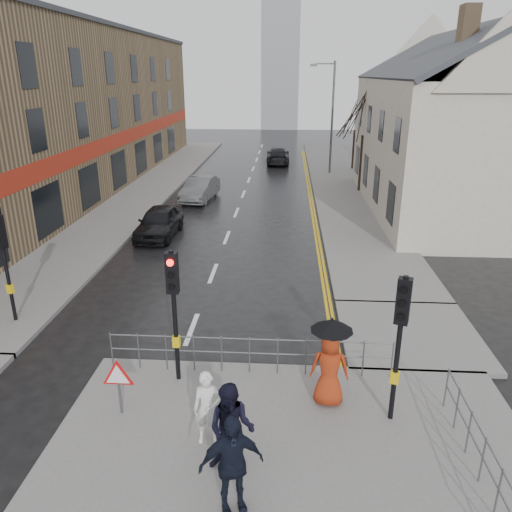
# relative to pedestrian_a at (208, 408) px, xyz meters

# --- Properties ---
(ground) EXTENTS (120.00, 120.00, 0.00)m
(ground) POSITION_rel_pedestrian_a_xyz_m (-1.30, 1.99, -0.95)
(ground) COLOR black
(ground) RESTS_ON ground
(near_pavement) EXTENTS (10.00, 9.00, 0.14)m
(near_pavement) POSITION_rel_pedestrian_a_xyz_m (1.70, -1.51, -0.88)
(near_pavement) COLOR #605E5B
(near_pavement) RESTS_ON ground
(left_pavement) EXTENTS (4.00, 44.00, 0.14)m
(left_pavement) POSITION_rel_pedestrian_a_xyz_m (-7.80, 24.99, -0.88)
(left_pavement) COLOR #605E5B
(left_pavement) RESTS_ON ground
(right_pavement) EXTENTS (4.00, 40.00, 0.14)m
(right_pavement) POSITION_rel_pedestrian_a_xyz_m (5.20, 26.99, -0.88)
(right_pavement) COLOR #605E5B
(right_pavement) RESTS_ON ground
(pavement_bridge_right) EXTENTS (4.00, 4.20, 0.14)m
(pavement_bridge_right) POSITION_rel_pedestrian_a_xyz_m (5.20, 4.99, -0.88)
(pavement_bridge_right) COLOR #605E5B
(pavement_bridge_right) RESTS_ON ground
(building_left_terrace) EXTENTS (8.00, 42.00, 10.00)m
(building_left_terrace) POSITION_rel_pedestrian_a_xyz_m (-13.30, 23.99, 4.05)
(building_left_terrace) COLOR #82694B
(building_left_terrace) RESTS_ON ground
(building_right_cream) EXTENTS (9.00, 16.40, 10.10)m
(building_right_cream) POSITION_rel_pedestrian_a_xyz_m (10.70, 19.99, 3.83)
(building_right_cream) COLOR beige
(building_right_cream) RESTS_ON ground
(church_tower) EXTENTS (5.00, 5.00, 18.00)m
(church_tower) POSITION_rel_pedestrian_a_xyz_m (0.20, 63.99, 8.05)
(church_tower) COLOR gray
(church_tower) RESTS_ON ground
(traffic_signal_near_left) EXTENTS (0.28, 0.27, 3.40)m
(traffic_signal_near_left) POSITION_rel_pedestrian_a_xyz_m (-1.10, 2.18, 1.51)
(traffic_signal_near_left) COLOR black
(traffic_signal_near_left) RESTS_ON near_pavement
(traffic_signal_near_right) EXTENTS (0.34, 0.33, 3.40)m
(traffic_signal_near_right) POSITION_rel_pedestrian_a_xyz_m (3.90, 0.98, 1.51)
(traffic_signal_near_right) COLOR black
(traffic_signal_near_right) RESTS_ON near_pavement
(traffic_signal_far_left) EXTENTS (0.34, 0.33, 3.40)m
(traffic_signal_far_left) POSITION_rel_pedestrian_a_xyz_m (-6.79, 4.99, 1.51)
(traffic_signal_far_left) COLOR black
(traffic_signal_far_left) RESTS_ON left_pavement
(guard_railing_front) EXTENTS (7.14, 0.04, 1.00)m
(guard_railing_front) POSITION_rel_pedestrian_a_xyz_m (0.65, 2.59, -0.09)
(guard_railing_front) COLOR #595B5E
(guard_railing_front) RESTS_ON near_pavement
(guard_railing_side) EXTENTS (0.04, 4.54, 1.00)m
(guard_railing_side) POSITION_rel_pedestrian_a_xyz_m (5.20, -0.76, -0.10)
(guard_railing_side) COLOR #595B5E
(guard_railing_side) RESTS_ON near_pavement
(warning_sign) EXTENTS (0.80, 0.07, 1.35)m
(warning_sign) POSITION_rel_pedestrian_a_xyz_m (-2.10, 0.78, 0.10)
(warning_sign) COLOR #595B5E
(warning_sign) RESTS_ON near_pavement
(street_lamp) EXTENTS (1.83, 0.25, 8.00)m
(street_lamp) POSITION_rel_pedestrian_a_xyz_m (4.52, 29.99, 3.76)
(street_lamp) COLOR #595B5E
(street_lamp) RESTS_ON right_pavement
(tree_near) EXTENTS (2.40, 2.40, 6.58)m
(tree_near) POSITION_rel_pedestrian_a_xyz_m (6.20, 23.99, 4.19)
(tree_near) COLOR black
(tree_near) RESTS_ON right_pavement
(tree_far) EXTENTS (2.40, 2.40, 5.64)m
(tree_far) POSITION_rel_pedestrian_a_xyz_m (6.70, 31.99, 3.48)
(tree_far) COLOR black
(tree_far) RESTS_ON right_pavement
(pedestrian_a) EXTENTS (0.63, 0.45, 1.61)m
(pedestrian_a) POSITION_rel_pedestrian_a_xyz_m (0.00, 0.00, 0.00)
(pedestrian_a) COLOR white
(pedestrian_a) RESTS_ON near_pavement
(pedestrian_b) EXTENTS (0.99, 0.82, 1.87)m
(pedestrian_b) POSITION_rel_pedestrian_a_xyz_m (0.57, -0.75, 0.13)
(pedestrian_b) COLOR black
(pedestrian_b) RESTS_ON near_pavement
(pedestrian_with_umbrella) EXTENTS (0.96, 0.96, 2.16)m
(pedestrian_with_umbrella) POSITION_rel_pedestrian_a_xyz_m (2.56, 1.46, 0.34)
(pedestrian_with_umbrella) COLOR #992D11
(pedestrian_with_umbrella) RESTS_ON near_pavement
(pedestrian_d) EXTENTS (1.22, 0.82, 1.92)m
(pedestrian_d) POSITION_rel_pedestrian_a_xyz_m (0.67, -1.67, 0.16)
(pedestrian_d) COLOR black
(pedestrian_d) RESTS_ON near_pavement
(car_parked) EXTENTS (1.78, 4.18, 1.41)m
(car_parked) POSITION_rel_pedestrian_a_xyz_m (-4.50, 13.99, -0.24)
(car_parked) COLOR black
(car_parked) RESTS_ON ground
(car_mid) EXTENTS (1.98, 4.36, 1.39)m
(car_mid) POSITION_rel_pedestrian_a_xyz_m (-3.80, 21.20, -0.25)
(car_mid) COLOR #47494C
(car_mid) RESTS_ON ground
(car_far) EXTENTS (1.99, 4.72, 1.36)m
(car_far) POSITION_rel_pedestrian_a_xyz_m (0.65, 34.52, -0.27)
(car_far) COLOR black
(car_far) RESTS_ON ground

